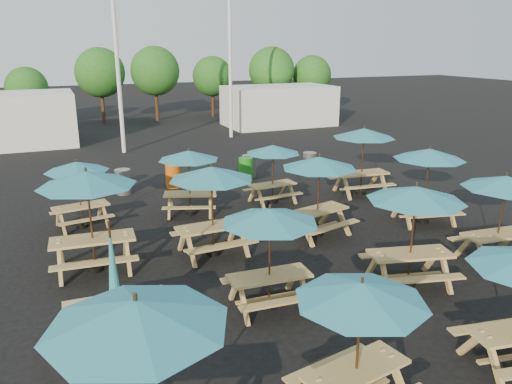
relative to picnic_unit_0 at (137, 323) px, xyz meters
name	(u,v)px	position (x,y,z in m)	size (l,w,h in m)	color
ground	(277,245)	(4.72, 6.15, -2.13)	(120.00, 120.00, 0.00)	black
picnic_unit_0	(137,323)	(0.00, 0.00, 0.00)	(2.78, 2.78, 2.46)	tan
picnic_unit_1	(115,293)	(0.08, 3.17, -1.17)	(1.88, 1.65, 2.34)	tan
picnic_unit_2	(87,184)	(-0.02, 6.43, 0.03)	(2.42, 2.42, 2.50)	tan
picnic_unit_3	(77,170)	(-0.07, 9.68, -0.38)	(2.13, 2.13, 2.03)	tan
picnic_unit_4	(361,299)	(3.08, -0.08, -0.30)	(2.25, 2.25, 2.12)	tan
picnic_unit_5	(270,221)	(3.15, 3.20, -0.24)	(2.08, 2.08, 2.18)	tan
picnic_unit_6	(211,178)	(2.93, 6.25, -0.08)	(2.28, 2.28, 2.37)	tan
picnic_unit_7	(189,159)	(3.25, 9.58, -0.31)	(2.45, 2.45, 2.11)	tan
picnic_unit_9	(416,199)	(6.48, 2.89, -0.09)	(2.58, 2.58, 2.35)	tan
picnic_unit_10	(319,167)	(6.09, 6.38, -0.12)	(2.55, 2.55, 2.32)	tan
picnic_unit_11	(273,153)	(6.18, 9.64, -0.36)	(2.04, 2.04, 2.04)	tan
picnic_unit_13	(505,187)	(9.34, 3.06, -0.18)	(2.23, 2.23, 2.25)	tan
picnic_unit_14	(429,158)	(9.65, 6.07, -0.12)	(2.53, 2.53, 2.33)	tan
picnic_unit_15	(364,137)	(9.60, 9.37, -0.02)	(2.43, 2.43, 2.44)	tan
waste_bin_0	(99,183)	(0.77, 12.95, -1.67)	(0.57, 0.57, 0.92)	gray
waste_bin_1	(123,182)	(1.60, 12.73, -1.67)	(0.57, 0.57, 0.92)	gray
waste_bin_2	(173,175)	(3.50, 12.93, -1.67)	(0.57, 0.57, 0.92)	#CD530C
waste_bin_3	(246,169)	(6.43, 12.78, -1.67)	(0.57, 0.57, 0.92)	#198317
waste_bin_4	(249,166)	(6.73, 13.17, -1.67)	(0.57, 0.57, 0.92)	gray
waste_bin_5	(309,163)	(9.28, 12.69, -1.67)	(0.57, 0.57, 0.92)	gray
mast_0	(115,28)	(2.72, 20.15, 3.87)	(0.20, 0.20, 12.00)	silver
mast_1	(230,30)	(9.22, 22.15, 3.87)	(0.20, 0.20, 12.00)	silver
event_tent_1	(279,106)	(13.72, 25.15, -0.83)	(7.00, 4.00, 2.60)	silver
tree_2	(27,88)	(-1.67, 29.80, 0.49)	(2.59, 2.59, 3.93)	#382314
tree_3	(100,73)	(2.97, 30.86, 1.27)	(3.36, 3.36, 5.09)	#382314
tree_4	(155,71)	(6.62, 30.40, 1.33)	(3.41, 3.41, 5.17)	#382314
tree_5	(212,76)	(10.95, 30.82, 0.84)	(2.94, 2.94, 4.45)	#382314
tree_6	(272,70)	(14.96, 29.04, 1.29)	(3.38, 3.38, 5.13)	#382314
tree_7	(312,75)	(18.35, 29.07, 0.86)	(2.95, 2.95, 4.48)	#382314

